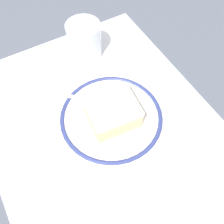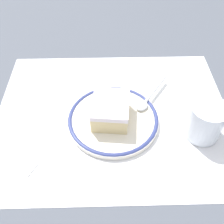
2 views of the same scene
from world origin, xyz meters
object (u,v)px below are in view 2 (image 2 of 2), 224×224
at_px(plate, 112,119).
at_px(spoon, 148,99).
at_px(cup, 205,122).
at_px(sugar_packet, 22,165).
at_px(napkin, 156,89).
at_px(cake_slice, 111,110).

distance_m(plate, spoon, 0.10).
bearing_deg(cup, plate, 169.07).
bearing_deg(cup, spoon, 139.22).
distance_m(plate, sugar_packet, 0.21).
bearing_deg(sugar_packet, napkin, 35.84).
xyz_separation_m(cup, sugar_packet, (-0.37, -0.07, -0.03)).
bearing_deg(napkin, cake_slice, -138.91).
bearing_deg(sugar_packet, plate, 31.19).
relative_size(cake_slice, napkin, 0.74).
relative_size(cake_slice, cup, 1.21).
bearing_deg(spoon, sugar_packet, -148.47).
height_order(plate, cake_slice, cake_slice).
bearing_deg(spoon, cup, -40.78).
bearing_deg(plate, cup, -10.93).
bearing_deg(plate, napkin, 42.15).
distance_m(spoon, napkin, 0.06).
distance_m(spoon, cup, 0.14).
distance_m(spoon, sugar_packet, 0.31).
bearing_deg(napkin, cup, -61.33).
height_order(spoon, napkin, spoon).
distance_m(cake_slice, sugar_packet, 0.21).
relative_size(plate, napkin, 1.55).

